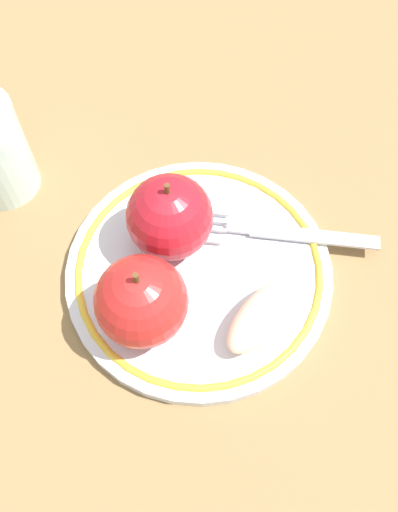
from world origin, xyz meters
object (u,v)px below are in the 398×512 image
Objects in this scene: fork at (268,231)px; apple_second_whole at (141,301)px; plate at (199,271)px; apple_slice_front at (261,316)px; apple_red_whole at (170,217)px.

apple_second_whole is at bearing 45.28° from fork.
apple_slice_front is at bearing 178.66° from plate.
apple_second_whole is 0.09m from apple_slice_front.
fork is (-0.05, -0.06, -0.03)m from apple_red_whole.
fork is (0.05, -0.07, -0.01)m from apple_slice_front.
apple_second_whole is at bearing 90.90° from plate.
apple_second_whole is at bearing -51.78° from apple_slice_front.
plate is 3.00× the size of apple_slice_front.
apple_slice_front reaches higher than plate.
apple_second_whole reaches higher than plate.
apple_red_whole is 0.10m from apple_slice_front.
apple_second_whole reaches higher than apple_slice_front.
fork is at bearing -148.55° from apple_slice_front.
apple_slice_front is 0.08m from fork.
apple_second_whole is 1.07× the size of apple_slice_front.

